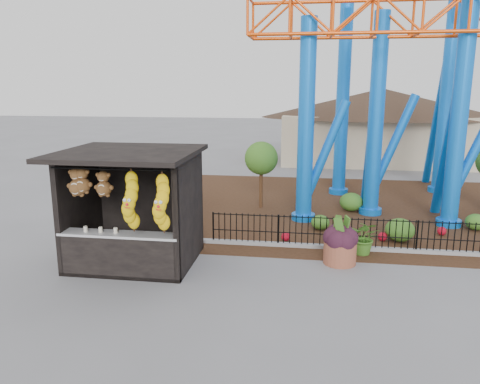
# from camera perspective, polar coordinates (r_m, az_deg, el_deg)

# --- Properties ---
(ground) EXTENTS (120.00, 120.00, 0.00)m
(ground) POSITION_cam_1_polar(r_m,az_deg,el_deg) (11.61, -0.38, -11.35)
(ground) COLOR slate
(ground) RESTS_ON ground
(mulch_bed) EXTENTS (18.00, 12.00, 0.02)m
(mulch_bed) POSITION_cam_1_polar(r_m,az_deg,el_deg) (19.21, 15.27, -1.94)
(mulch_bed) COLOR #331E11
(mulch_bed) RESTS_ON ground
(curb) EXTENTS (18.00, 0.18, 0.12)m
(curb) POSITION_cam_1_polar(r_m,az_deg,el_deg) (14.46, 17.52, -6.74)
(curb) COLOR gray
(curb) RESTS_ON ground
(prize_booth) EXTENTS (3.50, 3.40, 3.12)m
(prize_booth) POSITION_cam_1_polar(r_m,az_deg,el_deg) (12.70, -13.13, -2.28)
(prize_booth) COLOR black
(prize_booth) RESTS_ON ground
(picket_fence) EXTENTS (12.20, 0.06, 1.00)m
(picket_fence) POSITION_cam_1_polar(r_m,az_deg,el_deg) (14.50, 21.16, -5.14)
(picket_fence) COLOR black
(picket_fence) RESTS_ON ground
(roller_coaster) EXTENTS (11.00, 6.37, 10.82)m
(roller_coaster) POSITION_cam_1_polar(r_m,az_deg,el_deg) (19.09, 19.86, 17.18)
(roller_coaster) COLOR blue
(roller_coaster) RESTS_ON ground
(terracotta_planter) EXTENTS (0.91, 0.91, 0.61)m
(terracotta_planter) POSITION_cam_1_polar(r_m,az_deg,el_deg) (13.15, 12.08, -7.26)
(terracotta_planter) COLOR brown
(terracotta_planter) RESTS_ON ground
(planter_foliage) EXTENTS (0.70, 0.70, 0.64)m
(planter_foliage) POSITION_cam_1_polar(r_m,az_deg,el_deg) (12.95, 12.20, -4.66)
(planter_foliage) COLOR black
(planter_foliage) RESTS_ON terracotta_planter
(potted_plant) EXTENTS (1.15, 1.08, 1.03)m
(potted_plant) POSITION_cam_1_polar(r_m,az_deg,el_deg) (13.93, 14.91, -5.34)
(potted_plant) COLOR #265E1B
(potted_plant) RESTS_ON ground
(landscaping) EXTENTS (8.82, 4.57, 0.72)m
(landscaping) POSITION_cam_1_polar(r_m,az_deg,el_deg) (16.84, 18.60, -3.10)
(landscaping) COLOR #34611C
(landscaping) RESTS_ON mulch_bed
(pavilion) EXTENTS (15.00, 15.00, 4.80)m
(pavilion) POSITION_cam_1_polar(r_m,az_deg,el_deg) (30.82, 16.81, 9.16)
(pavilion) COLOR #BFAD8C
(pavilion) RESTS_ON ground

